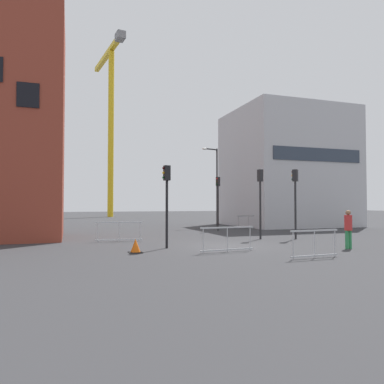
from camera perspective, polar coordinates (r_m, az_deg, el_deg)
The scene contains 14 objects.
ground at distance 18.27m, azimuth 5.54°, elevation -8.31°, with size 160.00×160.00×0.00m, color #333335.
office_block at distance 36.31m, azimuth 14.44°, elevation 3.53°, with size 10.18×9.47×10.83m.
construction_crane at distance 61.09m, azimuth -12.52°, elevation 12.78°, with size 3.39×16.13×27.20m.
streetlamp_tall at distance 32.94m, azimuth 3.63°, elevation 1.77°, with size 1.60×0.50×7.02m.
traffic_light_island at distance 21.82m, azimuth 10.53°, elevation -0.06°, with size 0.28×0.38×4.07m.
traffic_light_crosswalk at distance 17.13m, azimuth -3.94°, elevation -0.06°, with size 0.38×0.27×3.85m.
traffic_light_near at distance 22.34m, azimuth 15.73°, elevation -0.06°, with size 0.36×0.38×4.07m.
traffic_light_far at distance 28.14m, azimuth 4.05°, elevation -0.42°, with size 0.37×0.36×4.11m.
pedestrian_walking at distance 18.31m, azimuth 23.09°, elevation -4.91°, with size 0.34×0.34×1.77m.
safety_barrier_right_run at distance 30.84m, azimuth 8.78°, elevation -4.60°, with size 2.01×0.19×1.08m.
safety_barrier_left_run at distance 20.57m, azimuth -11.25°, elevation -5.98°, with size 2.54×0.32×1.08m.
safety_barrier_mid_span at distance 15.89m, azimuth 5.51°, elevation -7.25°, with size 2.54×0.29×1.08m.
safety_barrier_front at distance 14.76m, azimuth 18.48°, elevation -7.59°, with size 2.17×0.17×1.08m.
traffic_cone_orange at distance 15.85m, azimuth -8.76°, elevation -8.32°, with size 0.57×0.57×0.58m.
Camera 1 is at (-7.42, -16.57, 2.07)m, focal length 34.36 mm.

